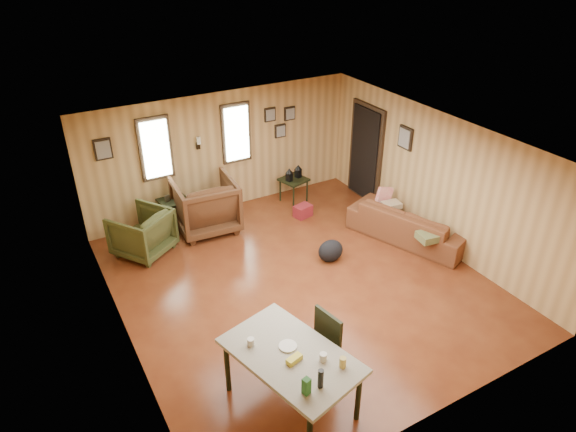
# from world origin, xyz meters

# --- Properties ---
(room) EXTENTS (5.54, 6.04, 2.44)m
(room) POSITION_xyz_m (0.17, 0.27, 1.21)
(room) COLOR brown
(room) RESTS_ON ground
(sofa) EXTENTS (1.38, 2.28, 0.86)m
(sofa) POSITION_xyz_m (2.43, 0.18, 0.43)
(sofa) COLOR brown
(sofa) RESTS_ON ground
(recliner_brown) EXTENTS (1.17, 1.11, 1.12)m
(recliner_brown) POSITION_xyz_m (-0.67, 2.35, 0.56)
(recliner_brown) COLOR #492915
(recliner_brown) RESTS_ON ground
(recliner_green) EXTENTS (1.18, 1.16, 0.89)m
(recliner_green) POSITION_xyz_m (-1.94, 2.13, 0.45)
(recliner_green) COLOR #393E1C
(recliner_green) RESTS_ON ground
(end_table) EXTENTS (0.58, 0.54, 0.67)m
(end_table) POSITION_xyz_m (-1.14, 2.80, 0.37)
(end_table) COLOR black
(end_table) RESTS_ON ground
(side_table) EXTENTS (0.60, 0.60, 0.79)m
(side_table) POSITION_xyz_m (1.33, 2.51, 0.54)
(side_table) COLOR black
(side_table) RESTS_ON ground
(cooler) EXTENTS (0.38, 0.31, 0.24)m
(cooler) POSITION_xyz_m (1.17, 1.85, 0.12)
(cooler) COLOR maroon
(cooler) RESTS_ON ground
(backpack) EXTENTS (0.49, 0.38, 0.39)m
(backpack) POSITION_xyz_m (0.78, 0.29, 0.20)
(backpack) COLOR black
(backpack) RESTS_ON ground
(sofa_pillows) EXTENTS (0.60, 1.72, 0.35)m
(sofa_pillows) POSITION_xyz_m (2.33, 0.15, 0.50)
(sofa_pillows) COLOR brown
(sofa_pillows) RESTS_ON sofa
(dining_table) EXTENTS (1.33, 1.79, 1.05)m
(dining_table) POSITION_xyz_m (-1.34, -2.04, 0.74)
(dining_table) COLOR gray
(dining_table) RESTS_ON ground
(dining_chair) EXTENTS (0.54, 0.54, 1.03)m
(dining_chair) POSITION_xyz_m (-0.85, -1.89, 0.58)
(dining_chair) COLOR #393E1C
(dining_chair) RESTS_ON ground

